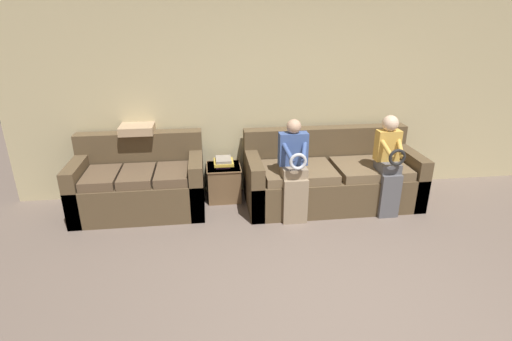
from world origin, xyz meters
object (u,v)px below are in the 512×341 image
(couch_side, at_px, (140,184))
(child_right_seated, at_px, (389,161))
(side_shelf, at_px, (224,182))
(book_stack, at_px, (223,162))
(throw_pillow, at_px, (137,128))
(couch_main, at_px, (330,178))
(child_left_seated, at_px, (294,167))

(couch_side, height_order, child_right_seated, child_right_seated)
(child_right_seated, distance_m, side_shelf, 2.08)
(book_stack, distance_m, throw_pillow, 1.14)
(couch_main, bearing_deg, book_stack, 169.61)
(couch_side, bearing_deg, throw_pillow, 91.18)
(couch_side, xyz_separation_m, child_left_seated, (1.82, -0.45, 0.31))
(side_shelf, bearing_deg, child_right_seated, -18.19)
(couch_main, distance_m, side_shelf, 1.38)
(couch_side, relative_size, throw_pillow, 3.79)
(couch_side, bearing_deg, book_stack, 9.91)
(child_right_seated, xyz_separation_m, throw_pillow, (-2.97, 0.74, 0.30))
(couch_main, bearing_deg, child_right_seated, -33.85)
(throw_pillow, bearing_deg, couch_main, -8.40)
(couch_main, distance_m, throw_pillow, 2.51)
(child_right_seated, bearing_deg, side_shelf, 161.81)
(child_right_seated, bearing_deg, book_stack, 161.85)
(couch_main, xyz_separation_m, side_shelf, (-1.36, 0.25, -0.09))
(couch_side, distance_m, child_left_seated, 1.90)
(couch_main, distance_m, book_stack, 1.39)
(child_left_seated, height_order, book_stack, child_left_seated)
(throw_pillow, bearing_deg, book_stack, -5.78)
(couch_side, xyz_separation_m, throw_pillow, (-0.01, 0.29, 0.63))
(side_shelf, height_order, throw_pillow, throw_pillow)
(couch_main, xyz_separation_m, child_right_seated, (0.57, -0.38, 0.35))
(child_left_seated, xyz_separation_m, child_right_seated, (1.14, 0.00, 0.03))
(child_left_seated, height_order, throw_pillow, child_left_seated)
(child_left_seated, bearing_deg, side_shelf, 140.91)
(couch_side, bearing_deg, child_left_seated, -14.03)
(child_left_seated, distance_m, book_stack, 1.02)
(couch_main, height_order, child_left_seated, child_left_seated)
(child_left_seated, distance_m, child_right_seated, 1.14)
(side_shelf, bearing_deg, child_left_seated, -39.09)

